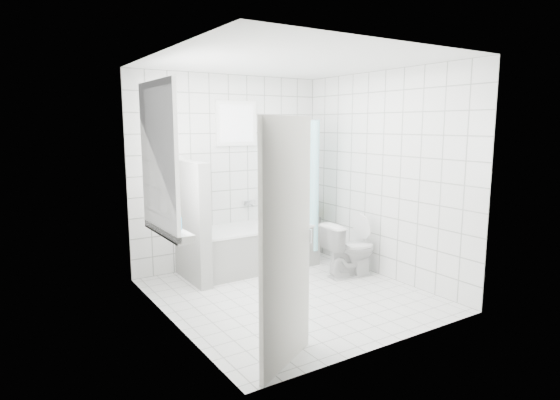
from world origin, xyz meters
TOP-DOWN VIEW (x-y plane):
  - ground at (0.00, 0.00)m, footprint 3.00×3.00m
  - ceiling at (0.00, 0.00)m, footprint 3.00×3.00m
  - wall_back at (0.00, 1.50)m, footprint 2.80×0.02m
  - wall_front at (0.00, -1.50)m, footprint 2.80×0.02m
  - wall_left at (-1.40, 0.00)m, footprint 0.02×3.00m
  - wall_right at (1.40, 0.00)m, footprint 0.02×3.00m
  - window_left at (-1.35, 0.30)m, footprint 0.01×0.90m
  - window_back at (0.10, 1.46)m, footprint 0.50×0.01m
  - window_sill at (-1.31, 0.30)m, footprint 0.18×1.02m
  - door at (-0.90, -1.28)m, footprint 0.72×0.43m
  - bathtub at (0.17, 1.12)m, footprint 1.69×0.77m
  - partition_wall at (-0.74, 1.07)m, footprint 0.15×0.85m
  - tiled_ledge at (1.23, 1.38)m, footprint 0.40×0.24m
  - toilet at (1.03, 0.15)m, footprint 0.73×0.46m
  - curtain_rod at (0.95, 1.10)m, footprint 0.02×0.80m
  - shower_curtain at (0.95, 0.97)m, footprint 0.14×0.48m
  - tub_faucet at (0.27, 1.46)m, footprint 0.18×0.06m
  - sill_bottles at (-1.30, 0.35)m, footprint 0.17×0.63m
  - ledge_bottles at (1.23, 1.35)m, footprint 0.21×0.19m

SIDE VIEW (x-z plane):
  - ground at x=0.00m, z-range 0.00..0.00m
  - tiled_ledge at x=1.23m, z-range 0.00..0.55m
  - bathtub at x=0.17m, z-range 0.00..0.58m
  - toilet at x=1.03m, z-range 0.00..0.70m
  - ledge_bottles at x=1.23m, z-range 0.54..0.80m
  - partition_wall at x=-0.74m, z-range 0.00..1.50m
  - tub_faucet at x=0.27m, z-range 0.82..0.88m
  - window_sill at x=-1.31m, z-range 0.82..0.90m
  - door at x=-0.90m, z-range 0.00..2.00m
  - sill_bottles at x=-1.30m, z-range 0.87..1.14m
  - shower_curtain at x=0.95m, z-range 0.21..1.99m
  - wall_back at x=0.00m, z-range 0.00..2.60m
  - wall_front at x=0.00m, z-range 0.00..2.60m
  - wall_left at x=-1.40m, z-range 0.00..2.60m
  - wall_right at x=1.40m, z-range 0.00..2.60m
  - window_left at x=-1.35m, z-range 0.90..2.30m
  - window_back at x=0.10m, z-range 1.70..2.20m
  - curtain_rod at x=0.95m, z-range 1.99..2.01m
  - ceiling at x=0.00m, z-range 2.60..2.60m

